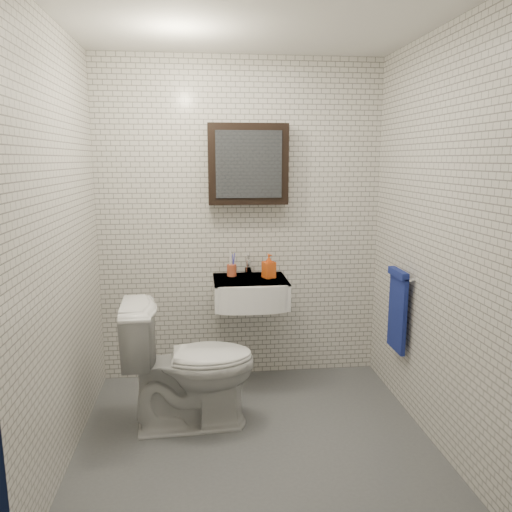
# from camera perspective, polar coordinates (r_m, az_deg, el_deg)

# --- Properties ---
(ground) EXTENTS (2.20, 2.00, 0.01)m
(ground) POSITION_cam_1_polar(r_m,az_deg,el_deg) (3.37, -0.15, -19.99)
(ground) COLOR #4F5357
(ground) RESTS_ON ground
(room_shell) EXTENTS (2.22, 2.02, 2.51)m
(room_shell) POSITION_cam_1_polar(r_m,az_deg,el_deg) (2.90, -0.16, 5.63)
(room_shell) COLOR silver
(room_shell) RESTS_ON ground
(washbasin) EXTENTS (0.55, 0.50, 0.20)m
(washbasin) POSITION_cam_1_polar(r_m,az_deg,el_deg) (3.75, -0.61, -4.17)
(washbasin) COLOR white
(washbasin) RESTS_ON room_shell
(faucet) EXTENTS (0.06, 0.20, 0.15)m
(faucet) POSITION_cam_1_polar(r_m,az_deg,el_deg) (3.90, -0.90, -1.13)
(faucet) COLOR silver
(faucet) RESTS_ON washbasin
(mirror_cabinet) EXTENTS (0.60, 0.15, 0.60)m
(mirror_cabinet) POSITION_cam_1_polar(r_m,az_deg,el_deg) (3.81, -0.93, 10.43)
(mirror_cabinet) COLOR black
(mirror_cabinet) RESTS_ON room_shell
(towel_rail) EXTENTS (0.09, 0.30, 0.58)m
(towel_rail) POSITION_cam_1_polar(r_m,az_deg,el_deg) (3.64, 15.89, -5.61)
(towel_rail) COLOR silver
(towel_rail) RESTS_ON room_shell
(toothbrush_cup) EXTENTS (0.10, 0.10, 0.20)m
(toothbrush_cup) POSITION_cam_1_polar(r_m,az_deg,el_deg) (3.85, -2.80, -1.57)
(toothbrush_cup) COLOR #BC4F2F
(toothbrush_cup) RESTS_ON washbasin
(soap_bottle) EXTENTS (0.11, 0.11, 0.18)m
(soap_bottle) POSITION_cam_1_polar(r_m,az_deg,el_deg) (3.79, 1.48, -1.14)
(soap_bottle) COLOR orange
(soap_bottle) RESTS_ON washbasin
(toilet) EXTENTS (0.86, 0.52, 0.86)m
(toilet) POSITION_cam_1_polar(r_m,az_deg,el_deg) (3.35, -7.53, -12.10)
(toilet) COLOR silver
(toilet) RESTS_ON ground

